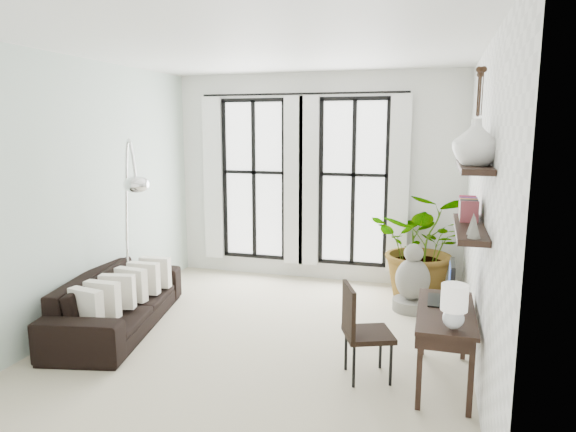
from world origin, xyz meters
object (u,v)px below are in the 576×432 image
at_px(buddha, 412,283).
at_px(arc_lamp, 130,188).
at_px(sofa, 118,300).
at_px(plant, 424,246).
at_px(desk, 446,316).
at_px(desk_chair, 360,326).

bearing_deg(buddha, arc_lamp, -157.34).
bearing_deg(sofa, arc_lamp, -38.18).
relative_size(plant, buddha, 1.70).
distance_m(plant, desk, 2.49).
relative_size(desk, arc_lamp, 0.54).
xyz_separation_m(sofa, desk, (3.75, -0.39, 0.35)).
height_order(desk, buddha, desk).
height_order(desk, desk_chair, desk).
bearing_deg(desk, desk_chair, -174.67).
xyz_separation_m(plant, buddha, (-0.11, -0.50, -0.39)).
distance_m(sofa, buddha, 3.72).
distance_m(sofa, arc_lamp, 1.36).
bearing_deg(buddha, plant, 77.32).
distance_m(desk, arc_lamp, 3.82).
height_order(plant, desk, plant).
xyz_separation_m(sofa, buddha, (3.37, 1.58, 0.04)).
height_order(desk, arc_lamp, arc_lamp).
distance_m(desk_chair, buddha, 2.09).
height_order(sofa, arc_lamp, arc_lamp).
bearing_deg(sofa, desk_chair, -110.70).
xyz_separation_m(desk, buddha, (-0.38, 1.97, -0.31)).
bearing_deg(arc_lamp, buddha, 22.66).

